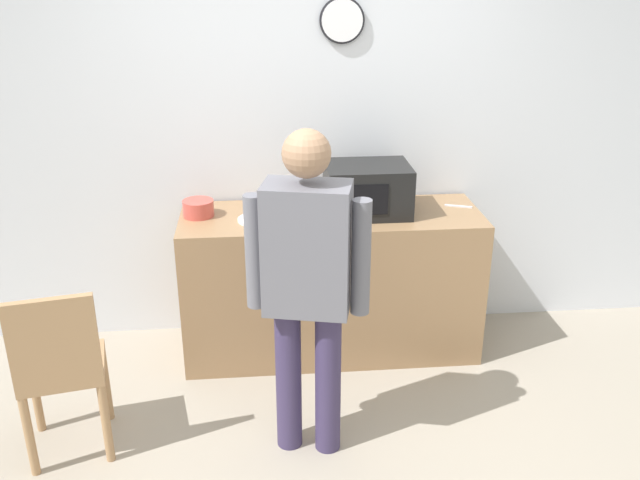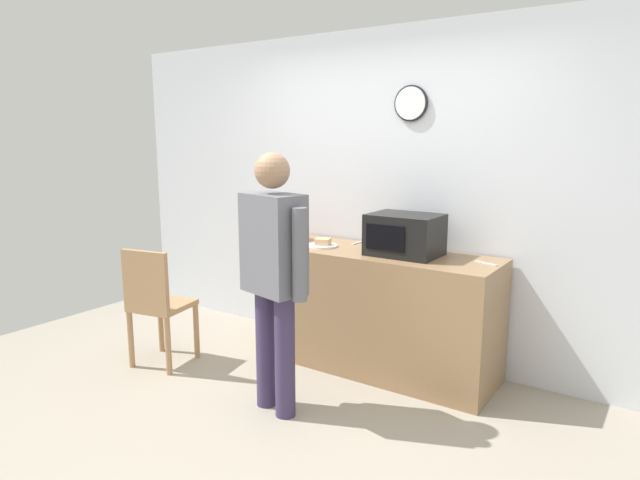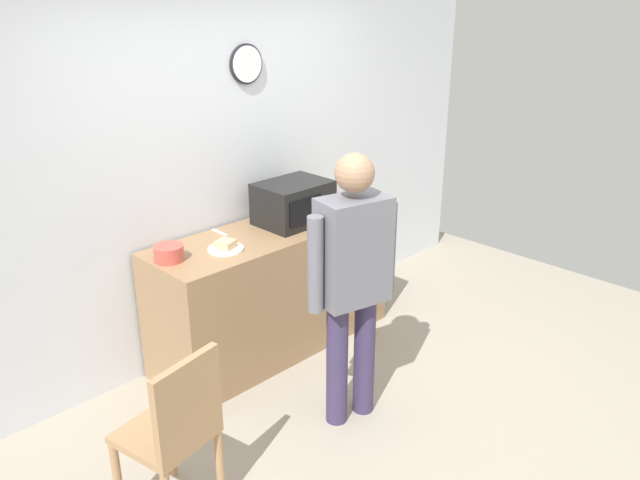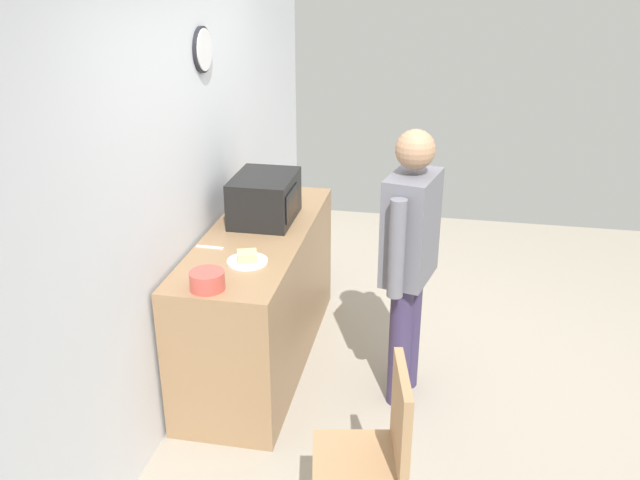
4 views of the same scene
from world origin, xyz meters
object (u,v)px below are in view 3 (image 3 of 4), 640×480
Objects in this scene: microwave at (293,203)px; sandwich_plate at (226,247)px; person_standing at (353,273)px; spoon_utensil at (344,202)px; salad_bowl at (169,253)px; wooden_chair at (175,430)px; fork_utensil at (220,232)px.

sandwich_plate is (-0.66, -0.07, -0.13)m from microwave.
person_standing reaches higher than microwave.
sandwich_plate is at bearing -174.22° from spoon_utensil.
spoon_utensil is (1.60, 0.01, -0.05)m from salad_bowl.
salad_bowl is 1.60m from spoon_utensil.
salad_bowl is at bearing 57.11° from wooden_chair.
sandwich_plate is 0.25× the size of wooden_chair.
person_standing reaches higher than fork_utensil.
person_standing is at bearing -134.91° from spoon_utensil.
sandwich_plate reaches higher than fork_utensil.
fork_utensil is 1.18m from person_standing.
microwave is at bearing -174.79° from spoon_utensil.
fork_utensil is at bearing 172.08° from spoon_utensil.
salad_bowl is (-0.35, 0.11, 0.03)m from sandwich_plate.
sandwich_plate is 1.25m from spoon_utensil.
salad_bowl is at bearing 119.76° from person_standing.
wooden_chair reaches higher than fork_utensil.
wooden_chair is (-1.13, -1.13, -0.40)m from fork_utensil.
spoon_utensil is at bearing 5.78° from sandwich_plate.
salad_bowl is at bearing 162.25° from sandwich_plate.
wooden_chair is (-1.20, 0.04, -0.45)m from person_standing.
sandwich_plate is at bearing -119.55° from fork_utensil.
spoon_utensil is at bearing 0.51° from salad_bowl.
salad_bowl is 1.16m from person_standing.
wooden_chair is (-0.98, -0.86, -0.42)m from sandwich_plate.
salad_bowl is 1.09× the size of spoon_utensil.
microwave is at bearing 29.53° from wooden_chair.
salad_bowl is 0.11× the size of person_standing.
person_standing is 1.78× the size of wooden_chair.
microwave reaches higher than fork_utensil.
microwave reaches higher than spoon_utensil.
microwave is 0.61m from spoon_utensil.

